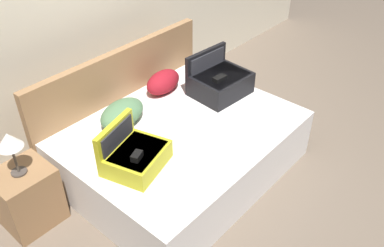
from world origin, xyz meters
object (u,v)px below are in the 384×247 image
bed (183,149)px  hard_case_large (220,82)px  nightstand (28,197)px  hard_case_medium (135,155)px  table_lamp (9,142)px  pillow_near_headboard (122,113)px  pillow_center_head (163,82)px

bed → hard_case_large: size_ratio=3.52×
nightstand → hard_case_medium: bearing=-41.3°
nightstand → table_lamp: size_ratio=1.41×
hard_case_large → hard_case_medium: 1.31m
bed → hard_case_medium: hard_case_medium is taller
pillow_near_headboard → hard_case_large: bearing=-19.5°
hard_case_medium → pillow_near_headboard: 0.61m
pillow_near_headboard → bed: bearing=-56.8°
hard_case_large → pillow_near_headboard: 1.03m
pillow_near_headboard → pillow_center_head: bearing=9.2°
nightstand → pillow_near_headboard: bearing=-4.0°
bed → hard_case_medium: 0.72m
bed → table_lamp: 1.50m
hard_case_medium → table_lamp: (-0.67, 0.59, 0.22)m
bed → hard_case_large: bearing=9.3°
hard_case_medium → table_lamp: 0.91m
pillow_near_headboard → nightstand: bearing=176.0°
bed → table_lamp: bearing=157.8°
pillow_center_head → table_lamp: 1.63m
pillow_near_headboard → nightstand: 1.04m
bed → table_lamp: size_ratio=5.31×
nightstand → hard_case_large: bearing=-11.9°
hard_case_large → nightstand: (-1.96, 0.41, -0.37)m
nightstand → table_lamp: bearing=90.0°
bed → nightstand: 1.39m
hard_case_medium → bed: bearing=-10.1°
hard_case_large → hard_case_medium: bearing=-167.9°
pillow_center_head → hard_case_medium: bearing=-146.9°
pillow_near_headboard → table_lamp: size_ratio=1.26×
table_lamp → pillow_near_headboard: bearing=-4.0°
bed → table_lamp: (-1.28, 0.52, 0.58)m
bed → hard_case_large: (0.68, 0.11, 0.38)m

